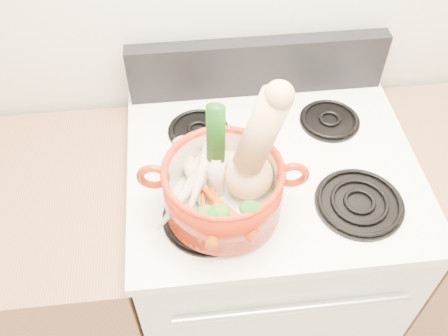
{
  "coord_description": "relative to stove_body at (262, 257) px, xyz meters",
  "views": [
    {
      "loc": [
        -0.23,
        0.54,
        1.96
      ],
      "look_at": [
        -0.15,
        1.24,
        1.14
      ],
      "focal_mm": 40.0,
      "sensor_mm": 36.0,
      "label": 1
    }
  ],
  "objects": [
    {
      "name": "oven_handle",
      "position": [
        0.0,
        -0.34,
        0.32
      ],
      "size": [
        0.6,
        0.02,
        0.02
      ],
      "primitive_type": "cylinder",
      "rotation": [
        0.0,
        1.57,
        0.0
      ],
      "color": "silver",
      "rests_on": "stove_body"
    },
    {
      "name": "control_backsplash",
      "position": [
        0.0,
        0.3,
        0.58
      ],
      "size": [
        0.76,
        0.05,
        0.18
      ],
      "primitive_type": "cube",
      "color": "black",
      "rests_on": "cooktop"
    },
    {
      "name": "burner_front_right",
      "position": [
        0.19,
        -0.16,
        0.5
      ],
      "size": [
        0.22,
        0.22,
        0.02
      ],
      "primitive_type": "cylinder",
      "color": "black",
      "rests_on": "cooktop"
    },
    {
      "name": "ginger",
      "position": [
        -0.13,
        -0.04,
        0.56
      ],
      "size": [
        0.1,
        0.08,
        0.05
      ],
      "primitive_type": "ellipsoid",
      "rotation": [
        0.0,
        0.0,
        -0.22
      ],
      "color": "#D5B683",
      "rests_on": "dutch_oven"
    },
    {
      "name": "burner_back_left",
      "position": [
        -0.19,
        0.14,
        0.5
      ],
      "size": [
        0.17,
        0.17,
        0.02
      ],
      "primitive_type": "cylinder",
      "color": "black",
      "rests_on": "cooktop"
    },
    {
      "name": "burner_back_right",
      "position": [
        0.19,
        0.14,
        0.5
      ],
      "size": [
        0.17,
        0.17,
        0.02
      ],
      "primitive_type": "cylinder",
      "color": "black",
      "rests_on": "cooktop"
    },
    {
      "name": "pot_handle_left",
      "position": [
        -0.31,
        -0.13,
        0.62
      ],
      "size": [
        0.08,
        0.03,
        0.08
      ],
      "primitive_type": "torus",
      "rotation": [
        1.57,
        0.0,
        -0.09
      ],
      "color": "#9F1F09",
      "rests_on": "dutch_oven"
    },
    {
      "name": "parsnip_5",
      "position": [
        -0.2,
        -0.11,
        0.59
      ],
      "size": [
        0.11,
        0.21,
        0.06
      ],
      "primitive_type": "cone",
      "rotation": [
        1.66,
        0.0,
        -0.36
      ],
      "color": "beige",
      "rests_on": "dutch_oven"
    },
    {
      "name": "carrot_0",
      "position": [
        -0.17,
        -0.17,
        0.56
      ],
      "size": [
        0.04,
        0.17,
        0.05
      ],
      "primitive_type": "cone",
      "rotation": [
        1.66,
        0.0,
        0.05
      ],
      "color": "#C44009",
      "rests_on": "dutch_oven"
    },
    {
      "name": "pot_handle_right",
      "position": [
        0.01,
        -0.16,
        0.62
      ],
      "size": [
        0.08,
        0.03,
        0.08
      ],
      "primitive_type": "torus",
      "rotation": [
        1.57,
        0.0,
        -0.09
      ],
      "color": "#9F1F09",
      "rests_on": "dutch_oven"
    },
    {
      "name": "carrot_3",
      "position": [
        -0.18,
        -0.22,
        0.57
      ],
      "size": [
        0.06,
        0.15,
        0.04
      ],
      "primitive_type": "cone",
      "rotation": [
        1.66,
        0.0,
        -0.18
      ],
      "color": "#C66009",
      "rests_on": "dutch_oven"
    },
    {
      "name": "stove_body",
      "position": [
        0.0,
        0.0,
        0.0
      ],
      "size": [
        0.76,
        0.65,
        0.92
      ],
      "primitive_type": "cube",
      "color": "silver",
      "rests_on": "floor"
    },
    {
      "name": "carrot_2",
      "position": [
        -0.15,
        -0.2,
        0.57
      ],
      "size": [
        0.14,
        0.18,
        0.05
      ],
      "primitive_type": "cone",
      "rotation": [
        1.66,
        0.0,
        0.62
      ],
      "color": "#BA3D09",
      "rests_on": "dutch_oven"
    },
    {
      "name": "parsnip_0",
      "position": [
        -0.22,
        -0.09,
        0.56
      ],
      "size": [
        0.1,
        0.25,
        0.07
      ],
      "primitive_type": "cone",
      "rotation": [
        1.66,
        0.0,
        0.21
      ],
      "color": "beige",
      "rests_on": "dutch_oven"
    },
    {
      "name": "burner_front_left",
      "position": [
        -0.19,
        -0.16,
        0.5
      ],
      "size": [
        0.22,
        0.22,
        0.02
      ],
      "primitive_type": "cylinder",
      "color": "black",
      "rests_on": "cooktop"
    },
    {
      "name": "parsnip_3",
      "position": [
        -0.26,
        -0.16,
        0.58
      ],
      "size": [
        0.14,
        0.16,
        0.05
      ],
      "primitive_type": "cone",
      "rotation": [
        1.66,
        0.0,
        -0.67
      ],
      "color": "beige",
      "rests_on": "dutch_oven"
    },
    {
      "name": "parsnip_2",
      "position": [
        -0.2,
        -0.1,
        0.57
      ],
      "size": [
        0.09,
        0.17,
        0.05
      ],
      "primitive_type": "cone",
      "rotation": [
        1.66,
        0.0,
        0.36
      ],
      "color": "beige",
      "rests_on": "dutch_oven"
    },
    {
      "name": "parsnip_1",
      "position": [
        -0.22,
        -0.11,
        0.56
      ],
      "size": [
        0.11,
        0.18,
        0.05
      ],
      "primitive_type": "cone",
      "rotation": [
        1.66,
        0.0,
        -0.39
      ],
      "color": "beige",
      "rests_on": "dutch_oven"
    },
    {
      "name": "cooktop",
      "position": [
        0.0,
        0.0,
        0.47
      ],
      "size": [
        0.78,
        0.67,
        0.03
      ],
      "primitive_type": "cube",
      "color": "white",
      "rests_on": "stove_body"
    },
    {
      "name": "parsnip_4",
      "position": [
        -0.19,
        -0.1,
        0.58
      ],
      "size": [
        0.13,
        0.2,
        0.06
      ],
      "primitive_type": "cone",
      "rotation": [
        1.66,
        0.0,
        -0.49
      ],
      "color": "#F0E6C3",
      "rests_on": "dutch_oven"
    },
    {
      "name": "dutch_oven",
      "position": [
        -0.15,
        -0.14,
        0.58
      ],
      "size": [
        0.31,
        0.31,
        0.14
      ],
      "primitive_type": "cylinder",
      "rotation": [
        0.0,
        0.0,
        -0.09
      ],
      "color": "#9F1F09",
      "rests_on": "burner_front_left"
    },
    {
      "name": "leek",
      "position": [
        -0.16,
        -0.11,
        0.68
      ],
      "size": [
        0.06,
        0.07,
        0.28
      ],
      "primitive_type": "cylinder",
      "rotation": [
        -0.06,
        0.0,
        -0.33
      ],
      "color": "silver",
      "rests_on": "dutch_oven"
    },
    {
      "name": "squash",
      "position": [
        -0.08,
        -0.12,
        0.69
      ],
      "size": [
        0.24,
        0.18,
        0.33
      ],
      "primitive_type": null,
      "rotation": [
        0.0,
        0.31,
        0.27
      ],
      "color": "#E2A774",
      "rests_on": "dutch_oven"
    },
    {
      "name": "carrot_1",
      "position": [
        -0.2,
        -0.2,
        0.56
      ],
      "size": [
        0.04,
        0.14,
        0.04
      ],
      "primitive_type": "cone",
      "rotation": [
        1.66,
        0.0,
        -0.05
      ],
      "color": "red",
      "rests_on": "dutch_oven"
    }
  ]
}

